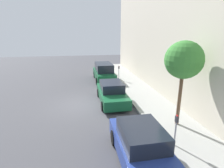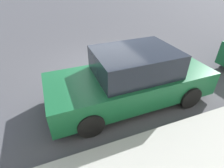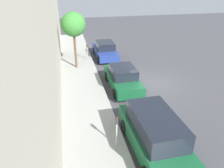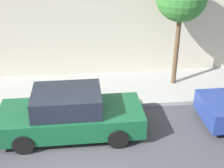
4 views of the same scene
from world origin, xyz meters
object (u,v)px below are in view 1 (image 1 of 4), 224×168
at_px(parked_minivan_third, 104,72).
at_px(parked_sedan_nearest, 142,147).
at_px(street_tree, 184,60).
at_px(parked_sedan_second, 112,93).
at_px(fire_hydrant, 113,71).
at_px(parking_meter_far, 119,71).
at_px(parking_meter_near, 176,127).

bearing_deg(parked_minivan_third, parked_sedan_nearest, -90.90).
relative_size(parked_minivan_third, street_tree, 1.09).
bearing_deg(parked_sedan_second, street_tree, -54.90).
bearing_deg(fire_hydrant, street_tree, -84.54).
height_order(parked_minivan_third, street_tree, street_tree).
height_order(parked_sedan_nearest, parking_meter_far, parking_meter_far).
xyz_separation_m(parking_meter_near, fire_hydrant, (-0.10, 14.72, -0.56)).
bearing_deg(street_tree, fire_hydrant, 95.46).
bearing_deg(parking_meter_near, parked_minivan_third, 97.21).
relative_size(parked_sedan_nearest, parked_minivan_third, 0.91).
xyz_separation_m(street_tree, fire_hydrant, (-1.24, 12.95, -3.20)).
xyz_separation_m(parked_sedan_second, fire_hydrant, (1.71, 8.76, -0.23)).
relative_size(parked_sedan_nearest, parking_meter_far, 2.96).
height_order(parked_minivan_third, parking_meter_near, parked_minivan_third).
xyz_separation_m(parked_sedan_second, parked_minivan_third, (0.24, 6.42, 0.19)).
relative_size(parking_meter_far, fire_hydrant, 2.21).
bearing_deg(parked_sedan_nearest, parked_sedan_second, 90.35).
height_order(parked_minivan_third, parking_meter_far, parked_minivan_third).
xyz_separation_m(parked_sedan_nearest, parked_sedan_second, (-0.04, 6.58, 0.00)).
height_order(parked_sedan_second, street_tree, street_tree).
distance_m(parked_sedan_nearest, fire_hydrant, 15.43).
distance_m(parked_sedan_nearest, parking_meter_far, 12.58).
xyz_separation_m(parked_minivan_third, parking_meter_near, (1.57, -12.38, 0.14)).
bearing_deg(street_tree, parking_meter_far, 96.45).
xyz_separation_m(parked_sedan_second, street_tree, (2.95, -4.19, 2.97)).
relative_size(parking_meter_near, street_tree, 0.33).
bearing_deg(parked_sedan_second, parking_meter_near, -73.12).
height_order(parking_meter_near, fire_hydrant, parking_meter_near).
bearing_deg(parked_minivan_third, fire_hydrant, 57.96).
height_order(parked_sedan_second, fire_hydrant, parked_sedan_second).
distance_m(parking_meter_near, fire_hydrant, 14.73).
xyz_separation_m(parked_sedan_nearest, parking_meter_far, (1.77, 12.45, 0.36)).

